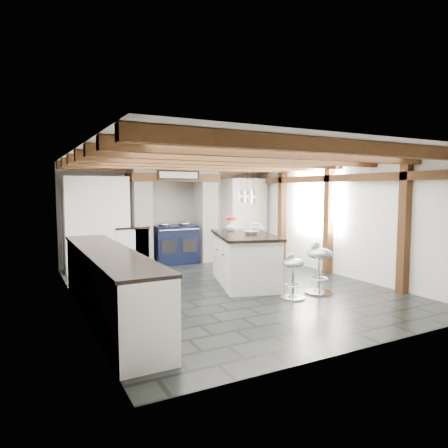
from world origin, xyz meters
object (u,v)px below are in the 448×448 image
kitchen_island (244,258)px  bar_stool_far (293,271)px  bar_stool_near (319,262)px  range_cooker (175,244)px

kitchen_island → bar_stool_far: kitchen_island is taller
kitchen_island → bar_stool_near: (0.73, -1.18, 0.06)m
kitchen_island → bar_stool_far: bearing=-65.5°
bar_stool_near → kitchen_island: bearing=97.7°
kitchen_island → bar_stool_far: 1.24m
bar_stool_near → bar_stool_far: 0.59m
range_cooker → kitchen_island: size_ratio=0.48×
bar_stool_near → bar_stool_far: bearing=161.1°
kitchen_island → range_cooker: bearing=117.2°
kitchen_island → bar_stool_far: (0.15, -1.23, -0.02)m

